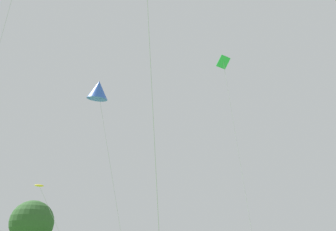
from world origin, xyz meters
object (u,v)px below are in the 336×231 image
object	(u,v)px
small_kite_triangle_green	(40,189)
small_kite_bird_shape	(98,90)
small_kite_diamond_red	(225,73)
tree_broad_distant	(32,223)

from	to	relation	value
small_kite_triangle_green	small_kite_bird_shape	size ratio (longest dim) A/B	0.58
small_kite_triangle_green	small_kite_diamond_red	xyz separation A→B (m)	(4.55, -12.24, 7.03)
small_kite_bird_shape	tree_broad_distant	world-z (taller)	small_kite_bird_shape
small_kite_triangle_green	small_kite_bird_shape	world-z (taller)	small_kite_bird_shape
small_kite_triangle_green	small_kite_diamond_red	size ratio (longest dim) A/B	0.47
tree_broad_distant	small_kite_triangle_green	bearing A→B (deg)	-123.79
small_kite_bird_shape	tree_broad_distant	distance (m)	46.75
small_kite_bird_shape	small_kite_diamond_red	bearing A→B (deg)	167.28
small_kite_diamond_red	tree_broad_distant	xyz separation A→B (m)	(17.54, 45.24, -5.41)
small_kite_triangle_green	small_kite_diamond_red	world-z (taller)	small_kite_diamond_red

